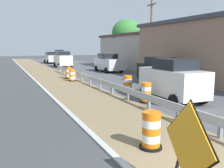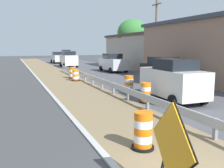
{
  "view_description": "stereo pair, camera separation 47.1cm",
  "coord_description": "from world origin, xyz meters",
  "px_view_note": "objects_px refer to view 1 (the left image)",
  "views": [
    {
      "loc": [
        -3.9,
        -3.22,
        2.89
      ],
      "look_at": [
        1.6,
        8.93,
        0.87
      ],
      "focal_mm": 39.54,
      "sensor_mm": 36.0,
      "label": 1
    },
    {
      "loc": [
        -3.47,
        -3.41,
        2.89
      ],
      "look_at": [
        1.6,
        8.93,
        0.87
      ],
      "focal_mm": 39.54,
      "sensor_mm": 36.0,
      "label": 2
    }
  ],
  "objects_px": {
    "car_lead_far_lane": "(63,59)",
    "traffic_barrel_farther": "(69,74)",
    "traffic_barrel_far": "(72,76)",
    "warning_sign_diamond": "(188,146)",
    "car_distant_a": "(108,63)",
    "traffic_barrel_mid": "(127,84)",
    "car_mid_far_lane": "(59,55)",
    "car_trailing_far_lane": "(173,80)",
    "traffic_barrel_close": "(146,93)",
    "car_trailing_near_lane": "(161,71)",
    "traffic_barrel_nearest": "(151,132)",
    "car_lead_near_lane": "(51,58)",
    "utility_pole_mid": "(151,35)"
  },
  "relations": [
    {
      "from": "car_lead_far_lane",
      "to": "traffic_barrel_farther",
      "type": "bearing_deg",
      "value": 170.25
    },
    {
      "from": "traffic_barrel_far",
      "to": "traffic_barrel_farther",
      "type": "distance_m",
      "value": 1.73
    },
    {
      "from": "warning_sign_diamond",
      "to": "car_distant_a",
      "type": "relative_size",
      "value": 0.45
    },
    {
      "from": "warning_sign_diamond",
      "to": "traffic_barrel_mid",
      "type": "bearing_deg",
      "value": -104.6
    },
    {
      "from": "car_mid_far_lane",
      "to": "car_trailing_far_lane",
      "type": "height_order",
      "value": "car_trailing_far_lane"
    },
    {
      "from": "traffic_barrel_close",
      "to": "traffic_barrel_far",
      "type": "bearing_deg",
      "value": 98.04
    },
    {
      "from": "traffic_barrel_mid",
      "to": "car_trailing_near_lane",
      "type": "bearing_deg",
      "value": 24.46
    },
    {
      "from": "car_mid_far_lane",
      "to": "traffic_barrel_close",
      "type": "bearing_deg",
      "value": -5.17
    },
    {
      "from": "traffic_barrel_mid",
      "to": "car_distant_a",
      "type": "distance_m",
      "value": 12.83
    },
    {
      "from": "traffic_barrel_nearest",
      "to": "traffic_barrel_mid",
      "type": "height_order",
      "value": "traffic_barrel_nearest"
    },
    {
      "from": "traffic_barrel_close",
      "to": "car_distant_a",
      "type": "height_order",
      "value": "car_distant_a"
    },
    {
      "from": "warning_sign_diamond",
      "to": "car_mid_far_lane",
      "type": "xyz_separation_m",
      "value": [
        8.61,
        50.05,
        0.07
      ]
    },
    {
      "from": "traffic_barrel_mid",
      "to": "traffic_barrel_far",
      "type": "bearing_deg",
      "value": 107.39
    },
    {
      "from": "car_trailing_near_lane",
      "to": "car_mid_far_lane",
      "type": "height_order",
      "value": "car_mid_far_lane"
    },
    {
      "from": "car_lead_near_lane",
      "to": "car_trailing_far_lane",
      "type": "xyz_separation_m",
      "value": [
        0.24,
        -33.39,
        0.12
      ]
    },
    {
      "from": "traffic_barrel_far",
      "to": "traffic_barrel_mid",
      "type": "bearing_deg",
      "value": -72.61
    },
    {
      "from": "traffic_barrel_far",
      "to": "traffic_barrel_nearest",
      "type": "bearing_deg",
      "value": -96.61
    },
    {
      "from": "car_lead_far_lane",
      "to": "traffic_barrel_mid",
      "type": "bearing_deg",
      "value": 179.15
    },
    {
      "from": "traffic_barrel_farther",
      "to": "car_trailing_far_lane",
      "type": "distance_m",
      "value": 11.7
    },
    {
      "from": "car_trailing_near_lane",
      "to": "car_mid_far_lane",
      "type": "xyz_separation_m",
      "value": [
        0.45,
        37.71,
        0.06
      ]
    },
    {
      "from": "traffic_barrel_close",
      "to": "traffic_barrel_mid",
      "type": "height_order",
      "value": "traffic_barrel_close"
    },
    {
      "from": "car_distant_a",
      "to": "traffic_barrel_far",
      "type": "bearing_deg",
      "value": -46.31
    },
    {
      "from": "traffic_barrel_farther",
      "to": "car_trailing_far_lane",
      "type": "relative_size",
      "value": 0.25
    },
    {
      "from": "traffic_barrel_close",
      "to": "car_lead_near_lane",
      "type": "xyz_separation_m",
      "value": [
        1.33,
        33.26,
        0.53
      ]
    },
    {
      "from": "car_trailing_near_lane",
      "to": "utility_pole_mid",
      "type": "bearing_deg",
      "value": 149.68
    },
    {
      "from": "traffic_barrel_mid",
      "to": "car_lead_near_lane",
      "type": "xyz_separation_m",
      "value": [
        0.71,
        30.02,
        0.53
      ]
    },
    {
      "from": "car_distant_a",
      "to": "utility_pole_mid",
      "type": "distance_m",
      "value": 5.74
    },
    {
      "from": "car_lead_far_lane",
      "to": "utility_pole_mid",
      "type": "xyz_separation_m",
      "value": [
        7.35,
        -11.47,
        3.02
      ]
    },
    {
      "from": "car_mid_far_lane",
      "to": "car_trailing_far_lane",
      "type": "xyz_separation_m",
      "value": [
        -3.31,
        -42.81,
        0.0
      ]
    },
    {
      "from": "traffic_barrel_farther",
      "to": "car_lead_far_lane",
      "type": "relative_size",
      "value": 0.23
    },
    {
      "from": "warning_sign_diamond",
      "to": "car_mid_far_lane",
      "type": "distance_m",
      "value": 50.78
    },
    {
      "from": "car_mid_far_lane",
      "to": "car_distant_a",
      "type": "height_order",
      "value": "car_mid_far_lane"
    },
    {
      "from": "traffic_barrel_mid",
      "to": "car_lead_near_lane",
      "type": "relative_size",
      "value": 0.25
    },
    {
      "from": "traffic_barrel_close",
      "to": "utility_pole_mid",
      "type": "height_order",
      "value": "utility_pole_mid"
    },
    {
      "from": "traffic_barrel_close",
      "to": "car_lead_near_lane",
      "type": "relative_size",
      "value": 0.25
    },
    {
      "from": "car_lead_far_lane",
      "to": "car_mid_far_lane",
      "type": "height_order",
      "value": "car_lead_far_lane"
    },
    {
      "from": "car_trailing_far_lane",
      "to": "car_distant_a",
      "type": "xyz_separation_m",
      "value": [
        2.99,
        15.56,
        -0.07
      ]
    },
    {
      "from": "traffic_barrel_far",
      "to": "car_trailing_far_lane",
      "type": "xyz_separation_m",
      "value": [
        2.92,
        -9.63,
        0.69
      ]
    },
    {
      "from": "warning_sign_diamond",
      "to": "traffic_barrel_far",
      "type": "distance_m",
      "value": 17.05
    },
    {
      "from": "car_mid_far_lane",
      "to": "car_lead_far_lane",
      "type": "bearing_deg",
      "value": -9.57
    },
    {
      "from": "traffic_barrel_close",
      "to": "traffic_barrel_mid",
      "type": "distance_m",
      "value": 3.3
    },
    {
      "from": "traffic_barrel_close",
      "to": "traffic_barrel_farther",
      "type": "distance_m",
      "value": 11.28
    },
    {
      "from": "traffic_barrel_mid",
      "to": "car_lead_near_lane",
      "type": "height_order",
      "value": "car_lead_near_lane"
    },
    {
      "from": "warning_sign_diamond",
      "to": "traffic_barrel_close",
      "type": "bearing_deg",
      "value": -109.14
    },
    {
      "from": "traffic_barrel_nearest",
      "to": "car_trailing_near_lane",
      "type": "xyz_separation_m",
      "value": [
        7.46,
        10.05,
        0.57
      ]
    },
    {
      "from": "traffic_barrel_far",
      "to": "traffic_barrel_farther",
      "type": "bearing_deg",
      "value": 84.85
    },
    {
      "from": "traffic_barrel_close",
      "to": "car_lead_near_lane",
      "type": "bearing_deg",
      "value": 87.7
    },
    {
      "from": "traffic_barrel_nearest",
      "to": "car_lead_near_lane",
      "type": "xyz_separation_m",
      "value": [
        4.37,
        38.35,
        0.52
      ]
    },
    {
      "from": "warning_sign_diamond",
      "to": "car_trailing_near_lane",
      "type": "height_order",
      "value": "car_trailing_near_lane"
    },
    {
      "from": "car_trailing_near_lane",
      "to": "car_distant_a",
      "type": "xyz_separation_m",
      "value": [
        0.13,
        10.46,
        -0.01
      ]
    }
  ]
}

